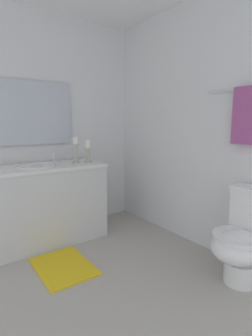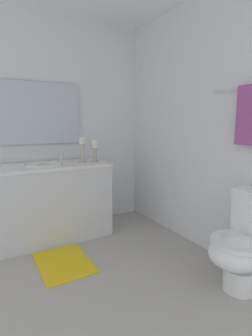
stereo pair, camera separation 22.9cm
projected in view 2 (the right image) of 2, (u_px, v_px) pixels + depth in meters
name	position (u px, v px, depth m)	size (l,w,h in m)	color
floor	(75.00, 283.00, 2.10)	(2.52, 2.70, 0.02)	#B2ADA3
wall_back	(204.00, 126.00, 2.56)	(2.52, 0.04, 2.45)	white
wall_left	(35.00, 126.00, 2.97)	(0.04, 2.70, 2.45)	white
vanity_cabinet	(45.00, 202.00, 2.83)	(0.58, 1.38, 0.82)	silver
sink_basin	(43.00, 168.00, 2.77)	(0.40, 0.40, 0.24)	white
mirror	(35.00, 113.00, 2.91)	(0.02, 1.03, 0.69)	silver
candle_holder_tall	(95.00, 150.00, 2.98)	(0.09, 0.09, 0.25)	#B7B2A5
candle_holder_short	(82.00, 149.00, 2.92)	(0.09, 0.09, 0.29)	#B7B2A5
toilet	(244.00, 244.00, 1.95)	(0.39, 0.54, 0.75)	white
bath_mat	(64.00, 263.00, 2.36)	(0.60, 0.44, 0.02)	yellow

